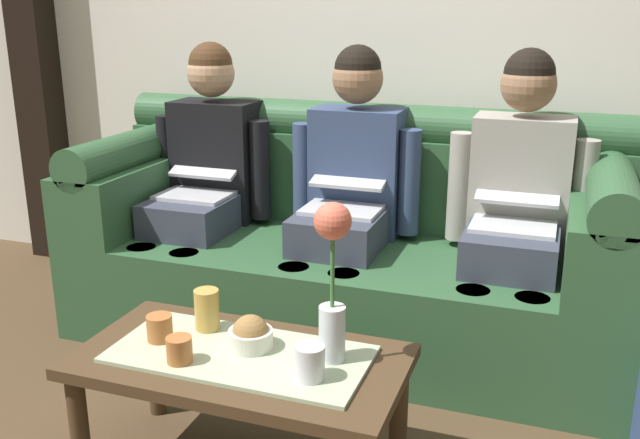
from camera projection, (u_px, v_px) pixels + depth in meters
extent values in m
cube|color=#2D5633|center=(344.00, 290.00, 2.98)|extent=(2.29, 0.88, 0.42)
cube|color=#2D5633|center=(367.00, 179.00, 3.16)|extent=(2.29, 0.22, 0.40)
cylinder|color=#2D5633|center=(368.00, 123.00, 3.09)|extent=(2.29, 0.18, 0.18)
cube|color=#2D5633|center=(135.00, 191.00, 3.21)|extent=(0.28, 0.88, 0.28)
cylinder|color=#2D5633|center=(132.00, 151.00, 3.15)|extent=(0.18, 0.88, 0.18)
cube|color=#2D5633|center=(606.00, 237.00, 2.56)|extent=(0.28, 0.88, 0.28)
cylinder|color=#2D5633|center=(613.00, 188.00, 2.51)|extent=(0.18, 0.88, 0.18)
cube|color=#383D4C|center=(193.00, 215.00, 3.06)|extent=(0.34, 0.40, 0.15)
cylinder|color=#383D4C|center=(145.00, 294.00, 2.95)|extent=(0.12, 0.12, 0.42)
cylinder|color=#383D4C|center=(187.00, 300.00, 2.88)|extent=(0.12, 0.12, 0.42)
cube|color=black|center=(217.00, 160.00, 3.22)|extent=(0.38, 0.22, 0.54)
cylinder|color=black|center=(168.00, 163.00, 3.27)|extent=(0.09, 0.09, 0.44)
cylinder|color=black|center=(260.00, 170.00, 3.12)|extent=(0.09, 0.09, 0.44)
sphere|color=tan|center=(211.00, 73.00, 3.09)|extent=(0.21, 0.21, 0.21)
sphere|color=#472D19|center=(210.00, 64.00, 3.08)|extent=(0.19, 0.19, 0.19)
cube|color=silver|center=(194.00, 195.00, 3.06)|extent=(0.31, 0.22, 0.02)
cube|color=silver|center=(209.00, 165.00, 3.16)|extent=(0.31, 0.20, 0.09)
cube|color=black|center=(208.00, 166.00, 3.15)|extent=(0.27, 0.18, 0.07)
cube|color=#383D4C|center=(340.00, 231.00, 2.85)|extent=(0.34, 0.40, 0.15)
cylinder|color=#383D4C|center=(294.00, 317.00, 2.73)|extent=(0.12, 0.12, 0.42)
cylinder|color=#383D4C|center=(343.00, 325.00, 2.66)|extent=(0.12, 0.12, 0.42)
cube|color=navy|center=(358.00, 171.00, 3.01)|extent=(0.38, 0.22, 0.54)
cylinder|color=navy|center=(303.00, 174.00, 3.05)|extent=(0.09, 0.09, 0.44)
cylinder|color=navy|center=(409.00, 182.00, 2.90)|extent=(0.09, 0.09, 0.44)
sphere|color=#936B4C|center=(358.00, 78.00, 2.87)|extent=(0.21, 0.21, 0.21)
sphere|color=black|center=(358.00, 68.00, 2.86)|extent=(0.19, 0.19, 0.19)
cube|color=silver|center=(342.00, 210.00, 2.84)|extent=(0.31, 0.22, 0.02)
cube|color=silver|center=(352.00, 176.00, 2.93)|extent=(0.31, 0.21, 0.07)
cube|color=black|center=(351.00, 177.00, 2.92)|extent=(0.27, 0.18, 0.05)
cube|color=#383D4C|center=(511.00, 249.00, 2.63)|extent=(0.34, 0.40, 0.15)
cylinder|color=#383D4C|center=(469.00, 344.00, 2.51)|extent=(0.12, 0.12, 0.42)
cylinder|color=#383D4C|center=(527.00, 353.00, 2.45)|extent=(0.12, 0.12, 0.42)
cube|color=gray|center=(520.00, 184.00, 2.79)|extent=(0.38, 0.22, 0.54)
cylinder|color=gray|center=(459.00, 187.00, 2.83)|extent=(0.09, 0.09, 0.44)
cylinder|color=gray|center=(582.00, 197.00, 2.68)|extent=(0.09, 0.09, 0.44)
sphere|color=#936B4C|center=(528.00, 84.00, 2.66)|extent=(0.21, 0.21, 0.21)
sphere|color=black|center=(529.00, 74.00, 2.64)|extent=(0.19, 0.19, 0.19)
cube|color=silver|center=(513.00, 227.00, 2.62)|extent=(0.31, 0.22, 0.02)
cube|color=silver|center=(519.00, 190.00, 2.72)|extent=(0.31, 0.21, 0.08)
cube|color=black|center=(518.00, 191.00, 2.71)|extent=(0.27, 0.18, 0.06)
cube|color=#47331E|center=(240.00, 361.00, 2.04)|extent=(0.96, 0.50, 0.04)
cube|color=#B2C69E|center=(240.00, 354.00, 2.03)|extent=(0.75, 0.35, 0.01)
cylinder|color=#47331E|center=(79.00, 430.00, 2.06)|extent=(0.06, 0.06, 0.36)
cylinder|color=#47331E|center=(155.00, 366.00, 2.42)|extent=(0.06, 0.06, 0.36)
cylinder|color=#47331E|center=(399.00, 412.00, 2.14)|extent=(0.06, 0.06, 0.36)
cylinder|color=silver|center=(332.00, 333.00, 1.97)|extent=(0.08, 0.08, 0.16)
cylinder|color=#3D7538|center=(332.00, 271.00, 1.91)|extent=(0.01, 0.01, 0.21)
sphere|color=#E0664C|center=(333.00, 221.00, 1.87)|extent=(0.10, 0.10, 0.10)
cylinder|color=silver|center=(251.00, 339.00, 2.05)|extent=(0.13, 0.13, 0.06)
sphere|color=olive|center=(250.00, 333.00, 2.05)|extent=(0.11, 0.11, 0.11)
cylinder|color=gold|center=(207.00, 310.00, 2.16)|extent=(0.08, 0.08, 0.13)
cylinder|color=#B26633|center=(160.00, 328.00, 2.10)|extent=(0.08, 0.08, 0.08)
cylinder|color=silver|center=(310.00, 362.00, 1.88)|extent=(0.08, 0.08, 0.10)
cylinder|color=#B26633|center=(180.00, 349.00, 1.97)|extent=(0.07, 0.07, 0.08)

